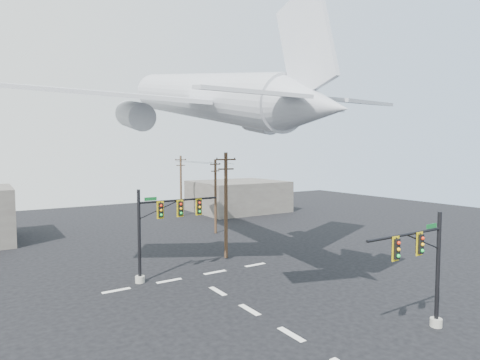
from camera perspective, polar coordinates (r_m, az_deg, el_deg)
ground at (r=23.26m, az=7.29°, el=-20.96°), size 120.00×120.00×0.00m
lane_markings at (r=27.23m, az=-0.28°, el=-17.09°), size 14.00×21.20×0.01m
signal_mast_near at (r=24.23m, az=24.82°, el=-11.46°), size 6.30×0.72×6.51m
signal_mast_far at (r=31.52m, az=-11.26°, el=-6.73°), size 6.89×0.77×7.04m
utility_pole_a at (r=36.97m, az=-2.02°, el=-3.30°), size 1.95×0.41×9.78m
utility_pole_b at (r=48.36m, az=-3.51°, el=-2.11°), size 1.73×0.76×8.95m
utility_pole_c at (r=62.05m, az=-8.40°, el=-0.64°), size 1.90×0.32×9.28m
power_lines at (r=49.39m, az=-5.00°, el=2.51°), size 8.47×24.85×0.27m
airliner at (r=33.54m, az=-5.48°, el=11.65°), size 31.32×32.81×8.68m
building_right at (r=66.87m, az=-0.31°, el=-2.30°), size 14.00×12.00×5.00m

